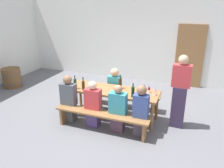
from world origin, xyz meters
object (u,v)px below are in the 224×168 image
at_px(tasting_table, 112,93).
at_px(wine_glass_0, 149,88).
at_px(bench_near, 101,117).
at_px(wine_bottle_3, 83,85).
at_px(seated_guest_near_1, 93,105).
at_px(seated_guest_far_0, 115,89).
at_px(seated_guest_near_0, 69,100).
at_px(seated_guest_near_2, 118,110).
at_px(wooden_door, 189,57).
at_px(wine_barrel, 12,78).
at_px(wine_glass_1, 155,90).
at_px(standing_host, 180,93).
at_px(wine_bottle_0, 133,92).
at_px(wine_bottle_2, 75,83).
at_px(wine_glass_2, 75,82).
at_px(seated_guest_near_3, 141,111).
at_px(wine_bottle_1, 144,94).
at_px(bench_far, 121,94).
at_px(wine_bottle_4, 120,83).

bearing_deg(tasting_table, wine_glass_0, 9.55).
bearing_deg(bench_near, wine_bottle_3, 145.82).
relative_size(seated_guest_near_1, seated_guest_far_0, 0.98).
bearing_deg(seated_guest_near_0, seated_guest_near_2, -90.00).
distance_m(wooden_door, wine_barrel, 6.05).
bearing_deg(wine_glass_1, seated_guest_near_2, -139.79).
xyz_separation_m(standing_host, wine_barrel, (-5.55, 0.63, -0.51)).
bearing_deg(wine_bottle_0, wine_glass_1, 33.32).
distance_m(tasting_table, wine_bottle_2, 0.93).
bearing_deg(wine_glass_2, tasting_table, 6.11).
bearing_deg(seated_guest_far_0, seated_guest_near_3, 43.02).
bearing_deg(wine_bottle_3, seated_guest_near_1, -37.11).
bearing_deg(wooden_door, seated_guest_near_2, -109.95).
bearing_deg(standing_host, wine_glass_2, 6.10).
distance_m(wine_bottle_0, wine_bottle_1, 0.27).
xyz_separation_m(wine_bottle_1, wine_bottle_2, (-1.73, 0.05, 0.00)).
bearing_deg(bench_far, wine_bottle_2, -133.97).
height_order(wine_bottle_1, seated_guest_near_2, seated_guest_near_2).
height_order(tasting_table, wine_bottle_3, wine_bottle_3).
relative_size(wine_bottle_4, seated_guest_near_3, 0.30).
bearing_deg(wine_bottle_0, seated_guest_far_0, 133.40).
height_order(wine_bottle_3, wine_barrel, wine_bottle_3).
height_order(seated_guest_near_3, standing_host, standing_host).
bearing_deg(wine_bottle_2, seated_guest_near_0, -95.41).
bearing_deg(seated_guest_near_1, wine_bottle_1, -78.24).
height_order(wine_bottle_2, wine_glass_0, wine_bottle_2).
bearing_deg(bench_near, wine_bottle_4, 79.84).
distance_m(tasting_table, wine_bottle_3, 0.72).
relative_size(seated_guest_far_0, standing_host, 0.67).
height_order(wine_bottle_3, wine_bottle_4, wine_bottle_4).
distance_m(wine_bottle_3, wine_bottle_4, 0.90).
bearing_deg(wine_bottle_2, wine_glass_0, 12.35).
xyz_separation_m(wine_bottle_2, wine_barrel, (-3.10, 1.04, -0.55)).
bearing_deg(wine_bottle_2, wine_bottle_3, 2.74).
distance_m(wine_bottle_0, wine_bottle_3, 1.25).
bearing_deg(wine_bottle_4, seated_guest_far_0, 127.82).
bearing_deg(wine_bottle_0, seated_guest_near_3, -48.01).
distance_m(wine_bottle_4, seated_guest_near_2, 0.80).
bearing_deg(seated_guest_near_1, standing_host, -69.36).
xyz_separation_m(wine_bottle_1, seated_guest_near_0, (-1.76, -0.23, -0.31)).
xyz_separation_m(wine_glass_0, seated_guest_near_1, (-1.14, -0.67, -0.34)).
distance_m(bench_far, wine_bottle_2, 1.37).
height_order(seated_guest_far_0, wine_barrel, seated_guest_far_0).
xyz_separation_m(wine_bottle_4, wine_glass_1, (0.88, -0.11, -0.01)).
xyz_separation_m(wine_glass_0, standing_host, (0.70, 0.02, -0.04)).
xyz_separation_m(wine_bottle_3, standing_host, (2.23, 0.39, -0.03)).
height_order(wine_bottle_4, standing_host, standing_host).
height_order(bench_near, wine_glass_0, wine_glass_0).
xyz_separation_m(bench_far, wine_bottle_4, (0.15, -0.51, 0.52)).
bearing_deg(tasting_table, wooden_door, 61.62).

